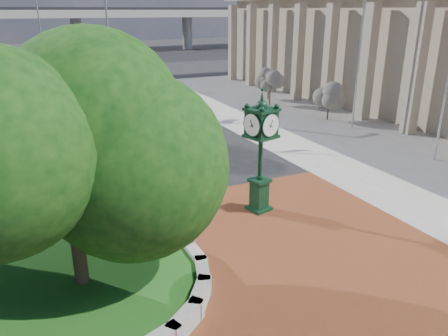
% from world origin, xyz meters
% --- Properties ---
extents(ground, '(200.00, 200.00, 0.00)m').
position_xyz_m(ground, '(0.00, 0.00, 0.00)').
color(ground, black).
rests_on(ground, ground).
extents(plaza, '(12.00, 12.00, 0.04)m').
position_xyz_m(plaza, '(0.00, -1.00, 0.02)').
color(plaza, brown).
rests_on(plaza, ground).
extents(sidewalk, '(20.00, 50.00, 0.04)m').
position_xyz_m(sidewalk, '(16.00, 10.00, 0.02)').
color(sidewalk, '#9E9B93').
rests_on(sidewalk, ground).
extents(planter_wall, '(2.96, 6.77, 0.54)m').
position_xyz_m(planter_wall, '(-2.71, -0.00, 0.27)').
color(planter_wall, '#9E9B93').
rests_on(planter_wall, ground).
extents(grass_bed, '(6.10, 6.10, 0.40)m').
position_xyz_m(grass_bed, '(-5.00, 0.00, 0.20)').
color(grass_bed, '#154213').
rests_on(grass_bed, ground).
extents(overpass, '(90.00, 12.00, 7.50)m').
position_xyz_m(overpass, '(-0.22, 70.00, 6.54)').
color(overpass, '#9E9B93').
rests_on(overpass, ground).
extents(tree_planter, '(5.20, 5.20, 6.33)m').
position_xyz_m(tree_planter, '(-5.00, 0.00, 3.72)').
color(tree_planter, '#38281C').
rests_on(tree_planter, ground).
extents(tree_street, '(4.40, 4.40, 5.45)m').
position_xyz_m(tree_street, '(-4.00, 18.00, 3.24)').
color(tree_street, '#38281C').
rests_on(tree_street, ground).
extents(post_clock, '(1.13, 1.13, 4.57)m').
position_xyz_m(post_clock, '(1.81, 2.46, 2.51)').
color(post_clock, black).
rests_on(post_clock, ground).
extents(parked_car, '(3.20, 5.39, 1.72)m').
position_xyz_m(parked_car, '(0.22, 34.97, 0.86)').
color(parked_car, '#5F190D').
rests_on(parked_car, ground).
extents(flagpole_b, '(1.55, 0.82, 10.64)m').
position_xyz_m(flagpole_b, '(13.23, 10.39, 5.45)').
color(flagpole_b, silver).
rests_on(flagpole_b, ground).
extents(street_lamp_near, '(1.83, 0.29, 8.14)m').
position_xyz_m(street_lamp_near, '(1.00, 22.84, 4.77)').
color(street_lamp_near, slate).
rests_on(street_lamp_near, ground).
extents(street_lamp_far, '(1.86, 0.42, 8.31)m').
position_xyz_m(street_lamp_far, '(-2.41, 40.29, 4.87)').
color(street_lamp_far, slate).
rests_on(street_lamp_far, ground).
extents(shrub_near, '(1.20, 1.20, 2.20)m').
position_xyz_m(shrub_near, '(13.22, 12.87, 1.59)').
color(shrub_near, '#38281C').
rests_on(shrub_near, ground).
extents(shrub_mid, '(1.20, 1.20, 2.20)m').
position_xyz_m(shrub_mid, '(12.21, 18.87, 1.59)').
color(shrub_mid, '#38281C').
rests_on(shrub_mid, ground).
extents(shrub_far, '(1.20, 1.20, 2.20)m').
position_xyz_m(shrub_far, '(13.38, 21.04, 1.59)').
color(shrub_far, '#38281C').
rests_on(shrub_far, ground).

